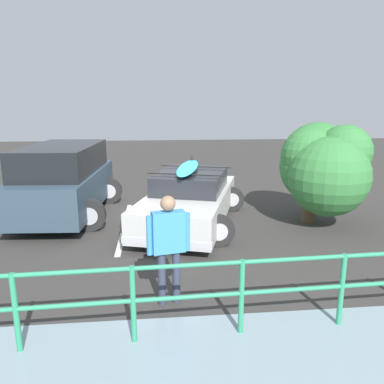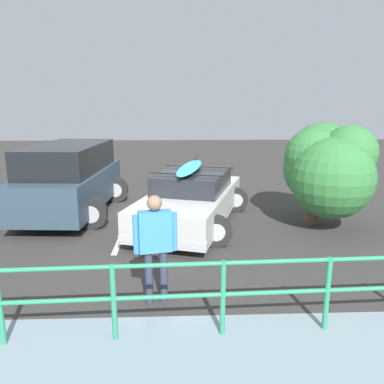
# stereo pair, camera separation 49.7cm
# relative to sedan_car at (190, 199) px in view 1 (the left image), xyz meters

# --- Properties ---
(ground_plane) EXTENTS (44.00, 44.00, 0.02)m
(ground_plane) POSITION_rel_sedan_car_xyz_m (0.67, -0.74, -0.63)
(ground_plane) COLOR #383533
(ground_plane) RESTS_ON ground
(parking_stripe) EXTENTS (0.12, 3.90, 0.00)m
(parking_stripe) POSITION_rel_sedan_car_xyz_m (1.61, 0.04, -0.62)
(parking_stripe) COLOR silver
(parking_stripe) RESTS_ON ground
(sedan_car) EXTENTS (3.21, 4.74, 1.56)m
(sedan_car) POSITION_rel_sedan_car_xyz_m (0.00, 0.00, 0.00)
(sedan_car) COLOR silver
(sedan_car) RESTS_ON ground
(suv_car) EXTENTS (2.72, 4.51, 1.88)m
(suv_car) POSITION_rel_sedan_car_xyz_m (3.20, -1.02, 0.34)
(suv_car) COLOR #334756
(suv_car) RESTS_ON ground
(person_bystander) EXTENTS (0.63, 0.28, 1.64)m
(person_bystander) POSITION_rel_sedan_car_xyz_m (0.66, 3.79, 0.36)
(person_bystander) COLOR #33384C
(person_bystander) RESTS_ON ground
(railing_fence) EXTENTS (9.59, 0.45, 1.00)m
(railing_fence) POSITION_rel_sedan_car_xyz_m (-0.90, 4.61, 0.04)
(railing_fence) COLOR #2D9366
(railing_fence) RESTS_ON ground
(bush_near_left) EXTENTS (1.99, 2.68, 2.47)m
(bush_near_left) POSITION_rel_sedan_car_xyz_m (-3.24, 0.20, 0.85)
(bush_near_left) COLOR brown
(bush_near_left) RESTS_ON ground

